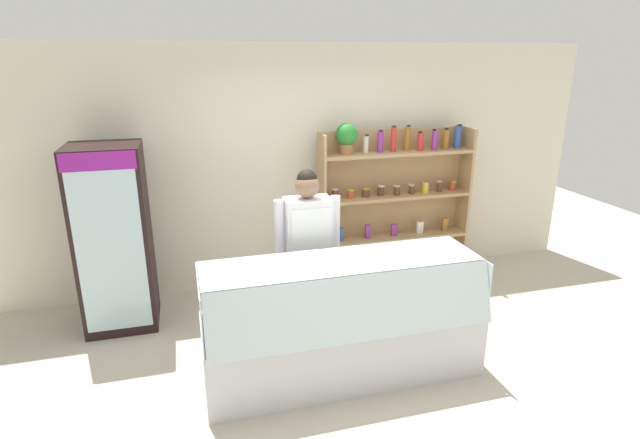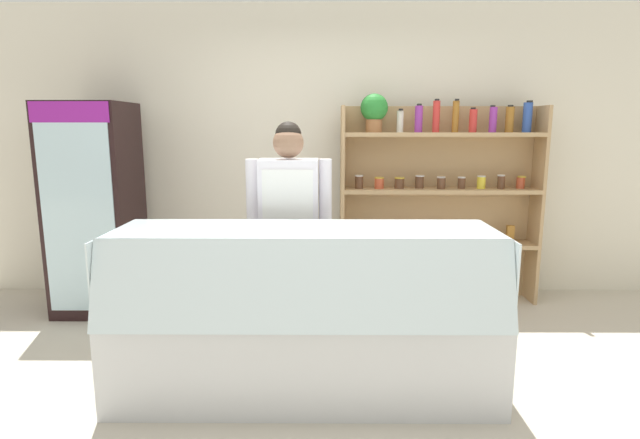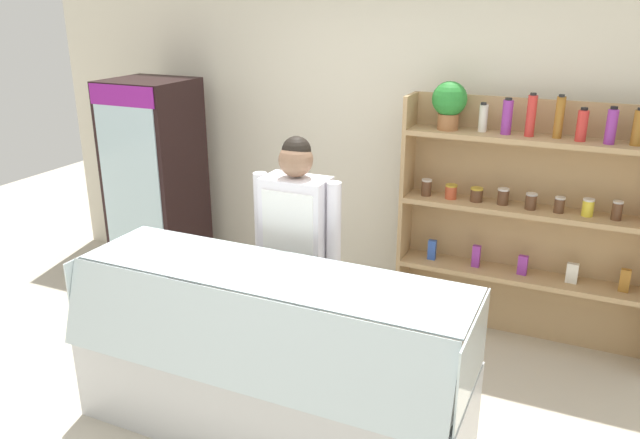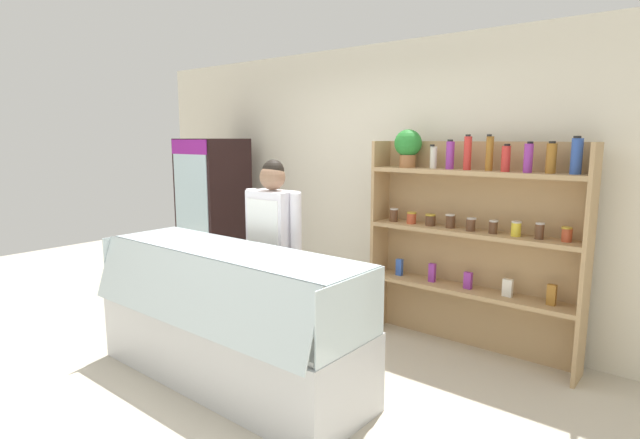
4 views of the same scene
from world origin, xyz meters
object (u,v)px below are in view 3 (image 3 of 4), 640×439
object	(u,v)px
drinks_fridge	(156,187)
deli_display_case	(269,384)
shelving_unit	(524,205)
shop_clerk	(297,240)

from	to	relation	value
drinks_fridge	deli_display_case	world-z (taller)	drinks_fridge
shelving_unit	deli_display_case	size ratio (longest dim) A/B	0.83
drinks_fridge	shelving_unit	size ratio (longest dim) A/B	0.96
drinks_fridge	deli_display_case	size ratio (longest dim) A/B	0.79
drinks_fridge	shelving_unit	distance (m)	2.98
deli_display_case	shop_clerk	size ratio (longest dim) A/B	1.39
shelving_unit	shop_clerk	xyz separation A→B (m)	(-1.25, -1.06, -0.09)
drinks_fridge	shop_clerk	bearing A→B (deg)	-23.87
drinks_fridge	shop_clerk	world-z (taller)	drinks_fridge
drinks_fridge	deli_display_case	bearing A→B (deg)	-36.86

